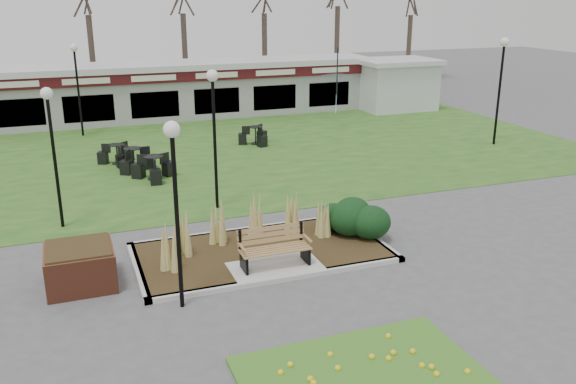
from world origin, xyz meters
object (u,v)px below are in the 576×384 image
object	(u,v)px
lamp_post_mid_right	(214,109)
lamp_post_far_left	(76,70)
bistro_set_b	(154,171)
bistro_set_c	(117,157)
food_pavilion	(150,91)
lamp_post_near_left	(174,175)
brick_planter	(80,266)
lamp_post_mid_left	(51,127)
park_bench	(274,247)
service_hut	(396,84)
patio_umbrella	(337,93)
lamp_post_far_right	(502,68)
bistro_set_a	(134,163)
bistro_set_d	(256,138)

from	to	relation	value
lamp_post_mid_right	lamp_post_far_left	bearing A→B (deg)	106.00
bistro_set_b	bistro_set_c	xyz separation A→B (m)	(-1.04, 2.60, -0.03)
food_pavilion	lamp_post_near_left	world-z (taller)	lamp_post_near_left
brick_planter	lamp_post_mid_left	xyz separation A→B (m)	(-0.35, 3.99, 2.43)
lamp_post_far_left	bistro_set_b	distance (m)	8.93
park_bench	bistro_set_b	xyz separation A→B (m)	(-1.56, 8.52, -0.28)
brick_planter	lamp_post_mid_right	size ratio (longest dim) A/B	0.35
lamp_post_far_left	bistro_set_b	xyz separation A→B (m)	(2.07, -8.23, -2.76)
park_bench	lamp_post_near_left	xyz separation A→B (m)	(-2.44, -1.05, 2.35)
brick_planter	service_hut	distance (m)	24.71
park_bench	lamp_post_mid_right	bearing A→B (deg)	92.47
brick_planter	lamp_post_far_left	xyz separation A→B (m)	(0.76, 16.00, 2.59)
lamp_post_mid_left	patio_umbrella	world-z (taller)	lamp_post_mid_left
brick_planter	lamp_post_far_right	size ratio (longest dim) A/B	0.33
service_hut	bistro_set_a	size ratio (longest dim) A/B	2.78
lamp_post_far_left	patio_umbrella	xyz separation A→B (m)	(11.64, -2.92, -1.28)
bistro_set_a	patio_umbrella	distance (m)	10.91
patio_umbrella	lamp_post_near_left	bearing A→B (deg)	-125.07
patio_umbrella	lamp_post_mid_left	bearing A→B (deg)	-144.52
lamp_post_mid_right	patio_umbrella	world-z (taller)	lamp_post_mid_right
lamp_post_mid_left	bistro_set_b	distance (m)	5.58
brick_planter	bistro_set_b	distance (m)	8.27
patio_umbrella	food_pavilion	bearing A→B (deg)	143.65
brick_planter	bistro_set_b	bearing A→B (deg)	69.93
brick_planter	bistro_set_d	world-z (taller)	brick_planter
lamp_post_near_left	bistro_set_c	xyz separation A→B (m)	(-0.16, 12.17, -2.66)
patio_umbrella	bistro_set_b	bearing A→B (deg)	-150.96
lamp_post_mid_left	patio_umbrella	size ratio (longest dim) A/B	1.42
food_pavilion	bistro_set_b	bearing A→B (deg)	-97.95
lamp_post_far_left	bistro_set_d	distance (m)	8.78
food_pavilion	patio_umbrella	size ratio (longest dim) A/B	8.73
bistro_set_b	patio_umbrella	size ratio (longest dim) A/B	0.57
lamp_post_mid_left	bistro_set_d	size ratio (longest dim) A/B	2.78
bistro_set_a	bistro_set_b	bearing A→B (deg)	-69.97
park_bench	brick_planter	xyz separation A→B (m)	(-4.40, 0.75, -0.11)
lamp_post_near_left	lamp_post_far_left	bearing A→B (deg)	93.84
bistro_set_a	bistro_set_d	distance (m)	6.00
brick_planter	service_hut	world-z (taller)	service_hut
lamp_post_near_left	bistro_set_d	distance (m)	14.86
lamp_post_mid_right	bistro_set_b	world-z (taller)	lamp_post_mid_right
bistro_set_b	patio_umbrella	bearing A→B (deg)	29.04
park_bench	brick_planter	world-z (taller)	park_bench
lamp_post_near_left	lamp_post_mid_right	bearing A→B (deg)	69.04
brick_planter	bistro_set_c	xyz separation A→B (m)	(1.80, 10.37, -0.20)
service_hut	lamp_post_far_left	bearing A→B (deg)	-176.66
lamp_post_far_left	patio_umbrella	bearing A→B (deg)	-14.10
lamp_post_mid_right	bistro_set_c	world-z (taller)	lamp_post_mid_right
lamp_post_near_left	bistro_set_a	world-z (taller)	lamp_post_near_left
lamp_post_far_left	lamp_post_mid_right	bearing A→B (deg)	-74.00
service_hut	lamp_post_far_left	distance (m)	17.24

